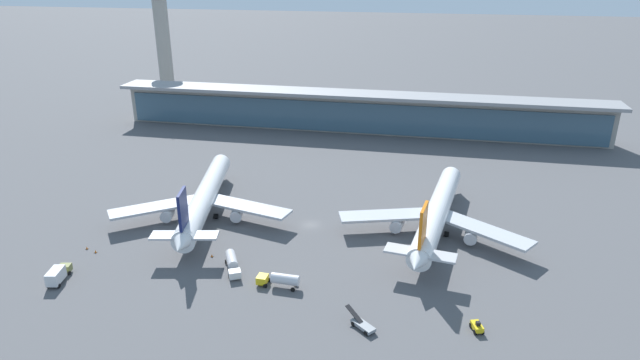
# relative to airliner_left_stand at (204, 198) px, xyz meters

# --- Properties ---
(ground_plane) EXTENTS (1200.00, 1200.00, 0.00)m
(ground_plane) POSITION_rel_airliner_left_stand_xyz_m (27.21, 0.23, -4.92)
(ground_plane) COLOR #515154
(airliner_left_stand) EXTENTS (44.21, 58.26, 15.62)m
(airliner_left_stand) POSITION_rel_airliner_left_stand_xyz_m (0.00, 0.00, 0.00)
(airliner_left_stand) COLOR white
(airliner_left_stand) RESTS_ON ground
(airliner_centre_stand) EXTENTS (44.62, 58.55, 15.62)m
(airliner_centre_stand) POSITION_rel_airliner_left_stand_xyz_m (57.29, 2.54, 0.00)
(airliner_centre_stand) COLOR white
(airliner_centre_stand) RESTS_ON ground
(service_truck_near_nose_white) EXTENTS (5.93, 8.68, 2.95)m
(service_truck_near_nose_white) POSITION_rel_airliner_left_stand_xyz_m (15.76, -23.60, -3.21)
(service_truck_near_nose_white) COLOR silver
(service_truck_near_nose_white) RESTS_ON ground
(service_truck_under_wing_yellow) EXTENTS (8.69, 2.78, 2.95)m
(service_truck_under_wing_yellow) POSITION_rel_airliner_left_stand_xyz_m (27.23, -27.83, -3.21)
(service_truck_under_wing_yellow) COLOR yellow
(service_truck_under_wing_yellow) RESTS_ON ground
(service_truck_mid_apron_grey) EXTENTS (6.72, 4.16, 2.70)m
(service_truck_mid_apron_grey) POSITION_rel_airliner_left_stand_xyz_m (56.92, -10.63, -4.11)
(service_truck_mid_apron_grey) COLOR gray
(service_truck_mid_apron_grey) RESTS_ON ground
(service_truck_by_tail_olive) EXTENTS (3.67, 7.61, 3.10)m
(service_truck_by_tail_olive) POSITION_rel_airliner_left_stand_xyz_m (-17.18, -34.88, -3.23)
(service_truck_by_tail_olive) COLOR olive
(service_truck_by_tail_olive) RESTS_ON ground
(service_truck_on_taxiway_yellow) EXTENTS (2.51, 3.25, 2.05)m
(service_truck_on_taxiway_yellow) POSITION_rel_airliner_left_stand_xyz_m (64.70, -34.54, -4.04)
(service_truck_on_taxiway_yellow) COLOR yellow
(service_truck_on_taxiway_yellow) RESTS_ON ground
(service_truck_at_far_stand_grey) EXTENTS (6.07, 5.42, 2.70)m
(service_truck_at_far_stand_grey) POSITION_rel_airliner_left_stand_xyz_m (44.93, -37.84, -4.11)
(service_truck_at_far_stand_grey) COLOR gray
(service_truck_at_far_stand_grey) RESTS_ON ground
(terminal_building) EXTENTS (183.60, 12.80, 15.20)m
(terminal_building) POSITION_rel_airliner_left_stand_xyz_m (27.21, 81.45, 2.95)
(terminal_building) COLOR #9E998E
(terminal_building) RESTS_ON ground
(control_tower) EXTENTS (12.00, 12.00, 60.42)m
(control_tower) POSITION_rel_airliner_left_stand_xyz_m (-65.84, 115.59, 28.17)
(control_tower) COLOR #9E998E
(control_tower) RESTS_ON ground
(safety_cone_alpha) EXTENTS (0.62, 0.62, 0.70)m
(safety_cone_alpha) POSITION_rel_airliner_left_stand_xyz_m (9.40, -19.34, -4.60)
(safety_cone_alpha) COLOR orange
(safety_cone_alpha) RESTS_ON ground
(safety_cone_bravo) EXTENTS (0.62, 0.62, 0.70)m
(safety_cone_bravo) POSITION_rel_airliner_left_stand_xyz_m (-16.64, -22.75, -4.60)
(safety_cone_bravo) COLOR orange
(safety_cone_bravo) RESTS_ON ground
(safety_cone_charlie) EXTENTS (0.62, 0.62, 0.70)m
(safety_cone_charlie) POSITION_rel_airliner_left_stand_xyz_m (-19.47, -21.69, -4.60)
(safety_cone_charlie) COLOR orange
(safety_cone_charlie) RESTS_ON ground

